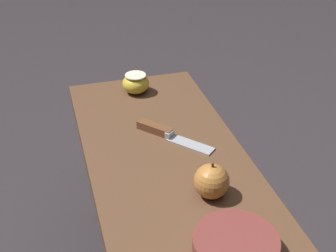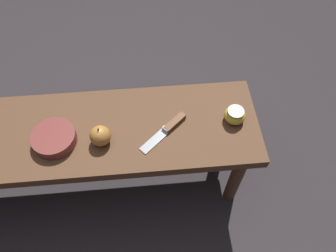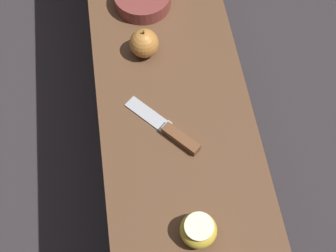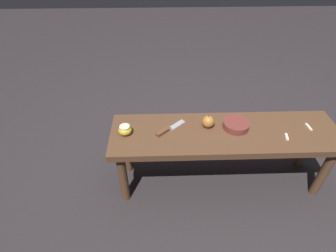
# 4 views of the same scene
# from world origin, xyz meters

# --- Properties ---
(knife) EXTENTS (0.17, 0.16, 0.02)m
(knife) POSITION_xyz_m (-0.33, 0.01, 0.44)
(knife) COLOR #9EA0A5
(knife) RESTS_ON wooden_bench
(apple_whole) EXTENTS (0.07, 0.07, 0.08)m
(apple_whole) POSITION_xyz_m (-0.10, 0.05, 0.46)
(apple_whole) COLOR #B27233
(apple_whole) RESTS_ON wooden_bench
(apple_cut) EXTENTS (0.07, 0.07, 0.05)m
(apple_cut) POSITION_xyz_m (-0.57, -0.00, 0.46)
(apple_cut) COLOR gold
(apple_cut) RESTS_ON wooden_bench
(bowl) EXTENTS (0.15, 0.15, 0.04)m
(bowl) POSITION_xyz_m (0.06, 0.03, 0.45)
(bowl) COLOR brown
(bowl) RESTS_ON wooden_bench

